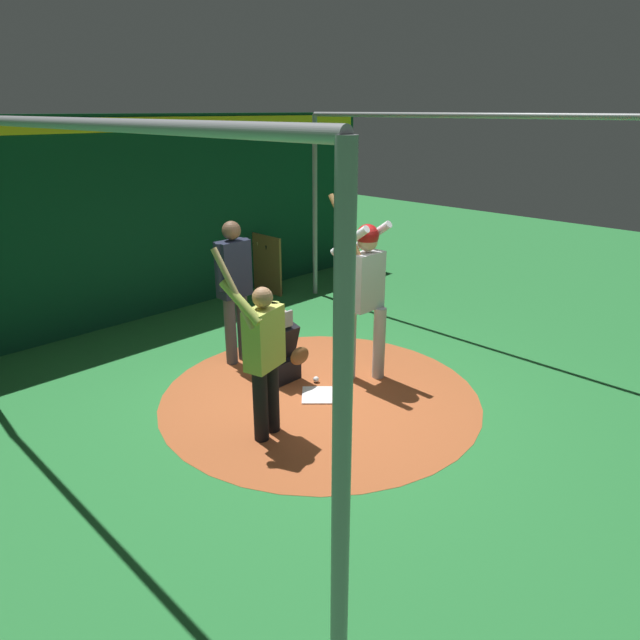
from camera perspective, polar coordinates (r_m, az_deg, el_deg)
name	(u,v)px	position (r m, az deg, el deg)	size (l,w,h in m)	color
ground_plane	(320,396)	(6.70, 0.00, -7.63)	(25.73, 25.73, 0.00)	#287A38
dirt_circle	(320,396)	(6.70, 0.00, -7.61)	(3.70, 3.70, 0.01)	#AD562D
home_plate	(320,395)	(6.69, 0.00, -7.54)	(0.42, 0.42, 0.01)	white
batter	(365,286)	(6.73, 4.58, 3.42)	(0.68, 0.49, 2.24)	#B3B3B7
catcher	(281,353)	(6.95, -3.95, -3.28)	(0.58, 0.40, 0.93)	black
umpire	(234,284)	(7.30, -8.61, 3.57)	(0.23, 0.49, 1.87)	#4C4C51
visitor	(263,353)	(5.57, -5.71, -3.31)	(0.54, 0.57, 1.97)	black
back_wall	(137,219)	(9.30, -17.95, 9.60)	(0.23, 9.73, 3.09)	#0C3D26
cage_frame	(320,209)	(5.99, 0.00, 11.06)	(5.78, 5.58, 3.11)	gray
bat_rack	(260,264)	(10.50, -6.04, 5.65)	(1.18, 0.20, 1.05)	olive
baseball_0	(316,379)	(6.99, -0.40, -5.99)	(0.07, 0.07, 0.07)	white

